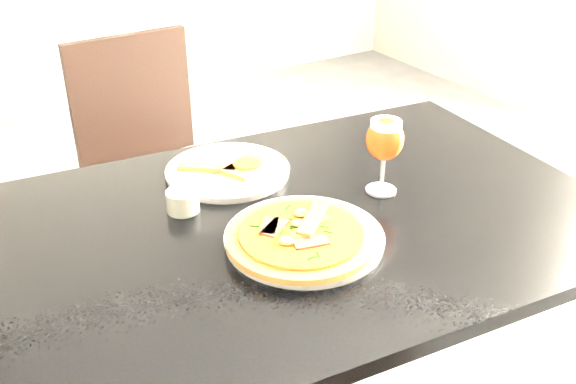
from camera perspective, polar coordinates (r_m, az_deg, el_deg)
dining_table at (r=1.31m, az=1.43°, el=-5.40°), size 1.28×0.92×0.75m
chair_far at (r=2.07m, az=-11.85°, el=2.13°), size 0.42×0.42×0.88m
plate_main at (r=1.17m, az=1.45°, el=-4.12°), size 0.35×0.35×0.02m
pizza at (r=1.15m, az=1.15°, el=-3.87°), size 0.27×0.27×0.03m
plate_second at (r=1.41m, az=-5.37°, el=1.87°), size 0.32×0.32×0.01m
crust_scraps at (r=1.40m, az=-4.84°, el=2.28°), size 0.20×0.15×0.01m
loose_crust at (r=1.25m, az=-2.30°, el=-1.91°), size 0.10×0.05×0.01m
sauce_cup at (r=1.28m, az=-9.35°, el=-0.72°), size 0.07×0.07×0.04m
beer_glass at (r=1.30m, az=8.61°, el=4.60°), size 0.08×0.08×0.16m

